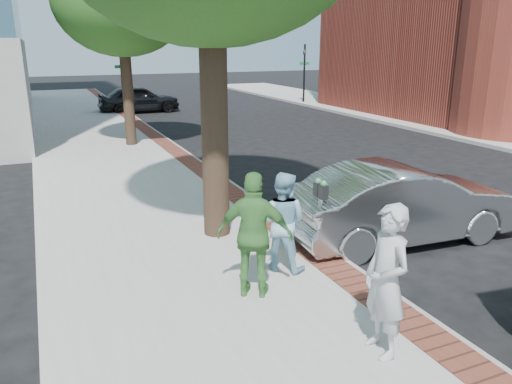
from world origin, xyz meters
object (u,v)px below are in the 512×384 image
person_gray (387,281)px  person_green (255,235)px  sedan_silver (402,203)px  bg_car (139,99)px  parking_meter (320,203)px  person_officer (282,221)px

person_gray → person_green: bearing=-153.8°
sedan_silver → bg_car: bearing=6.2°
parking_meter → person_gray: bearing=-104.5°
person_gray → bg_car: size_ratio=0.42×
person_gray → sedan_silver: person_gray is taller
person_officer → sedan_silver: person_officer is taller
person_gray → person_officer: bearing=-175.7°
person_green → sedan_silver: (3.71, 1.18, -0.33)m
parking_meter → sedan_silver: 2.24m
person_green → bg_car: (2.75, 23.02, -0.34)m
sedan_silver → bg_car: (-0.97, 21.84, -0.01)m
parking_meter → person_green: person_green is taller
person_officer → sedan_silver: (2.92, 0.51, -0.21)m
parking_meter → person_gray: size_ratio=0.76×
person_officer → bg_car: bearing=-49.5°
person_green → sedan_silver: size_ratio=0.41×
parking_meter → person_gray: 2.82m
person_gray → bg_car: 25.08m
person_green → sedan_silver: bearing=-130.5°
person_gray → sedan_silver: bearing=141.0°
person_officer → sedan_silver: bearing=-124.6°
parking_meter → person_green: size_ratio=0.76×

